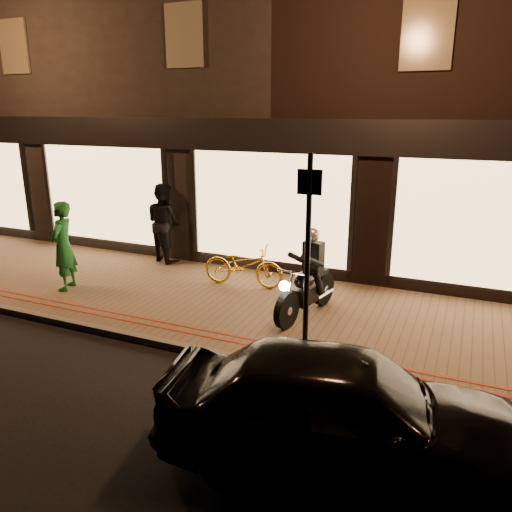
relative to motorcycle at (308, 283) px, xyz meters
The scene contains 11 objects.
ground 2.62m from the motorcycle, 128.29° to the right, with size 90.00×90.00×0.00m, color black.
sidewalk 1.70m from the motorcycle, behind, with size 50.00×4.00×0.12m, color brown.
kerb_stone 2.56m from the motorcycle, 129.00° to the right, with size 50.00×0.14×0.12m, color #59544C.
red_kerb_lines 2.19m from the motorcycle, 137.59° to the right, with size 50.00×0.26×0.01m.
building_row 8.00m from the motorcycle, 102.50° to the left, with size 48.00×10.11×8.50m.
motorcycle is the anchor object (origin of this frame).
sign_post 1.81m from the motorcycle, 73.17° to the right, with size 0.35×0.08×3.00m.
bicycle_gold 1.95m from the motorcycle, 151.07° to the left, with size 0.60×1.72×0.90m, color yellow.
person_green 5.01m from the motorcycle, behind, with size 0.66×0.44×1.82m, color #1C692D.
person_dark 4.61m from the motorcycle, 156.55° to the left, with size 0.92×0.72×1.89m, color black.
parked_car 3.77m from the motorcycle, 66.39° to the right, with size 1.58×3.92×1.33m, color black.
Camera 1 is at (4.06, -6.03, 3.69)m, focal length 35.00 mm.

